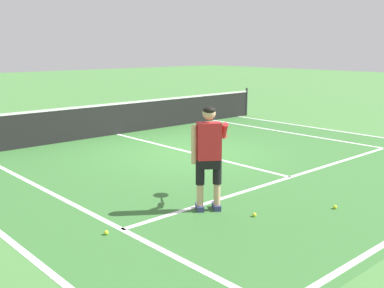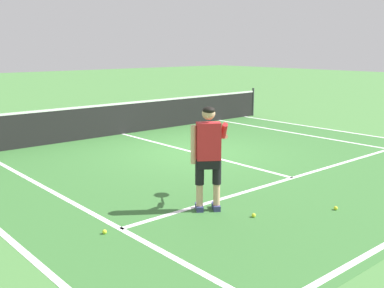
{
  "view_description": "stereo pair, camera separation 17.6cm",
  "coord_description": "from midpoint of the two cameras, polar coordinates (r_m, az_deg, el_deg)",
  "views": [
    {
      "loc": [
        -7.62,
        -8.51,
        2.63
      ],
      "look_at": [
        -2.61,
        -2.99,
        1.05
      ],
      "focal_mm": 43.09,
      "sensor_mm": 36.0,
      "label": 1
    },
    {
      "loc": [
        -7.48,
        -8.62,
        2.63
      ],
      "look_at": [
        -2.61,
        -2.99,
        1.05
      ],
      "focal_mm": 43.09,
      "sensor_mm": 36.0,
      "label": 2
    }
  ],
  "objects": [
    {
      "name": "tennis_ball_mid_court",
      "position": [
        6.81,
        -10.04,
        -10.65
      ],
      "size": [
        0.07,
        0.07,
        0.07
      ],
      "primitive_type": "sphere",
      "color": "#CCE02D",
      "rests_on": "ground"
    },
    {
      "name": "tennis_ball_by_baseline",
      "position": [
        7.39,
        8.32,
        -8.73
      ],
      "size": [
        0.07,
        0.07,
        0.07
      ],
      "primitive_type": "sphere",
      "color": "#CCE02D",
      "rests_on": "ground"
    },
    {
      "name": "tennis_net",
      "position": [
        14.21,
        -8.28,
        3.2
      ],
      "size": [
        11.96,
        0.08,
        1.07
      ],
      "color": "#333338",
      "rests_on": "ground"
    },
    {
      "name": "line_singles_left",
      "position": [
        8.43,
        -14.78,
        -6.61
      ],
      "size": [
        0.1,
        9.22,
        0.01
      ],
      "primitive_type": "cube",
      "color": "white",
      "rests_on": "ground"
    },
    {
      "name": "ground_plane",
      "position": [
        11.72,
        0.51,
        -1.01
      ],
      "size": [
        80.0,
        80.0,
        0.0
      ],
      "primitive_type": "plane",
      "color": "#477F3D"
    },
    {
      "name": "line_centre_service",
      "position": [
        11.77,
        0.25,
        -0.93
      ],
      "size": [
        0.1,
        6.4,
        0.01
      ],
      "primitive_type": "cube",
      "color": "white",
      "rests_on": "ground"
    },
    {
      "name": "line_singles_right",
      "position": [
        13.97,
        17.01,
        0.6
      ],
      "size": [
        0.1,
        9.22,
        0.01
      ],
      "primitive_type": "cube",
      "color": "white",
      "rests_on": "ground"
    },
    {
      "name": "line_service",
      "position": [
        9.67,
        12.86,
        -4.1
      ],
      "size": [
        8.23,
        0.1,
        0.01
      ],
      "primitive_type": "cube",
      "color": "white",
      "rests_on": "ground"
    },
    {
      "name": "court_inner_surface",
      "position": [
        10.78,
        5.2,
        -2.2
      ],
      "size": [
        10.98,
        9.62,
        0.0
      ],
      "primitive_type": "cube",
      "color": "#387033",
      "rests_on": "ground"
    },
    {
      "name": "tennis_ball_near_feet",
      "position": [
        8.01,
        17.97,
        -7.56
      ],
      "size": [
        0.07,
        0.07,
        0.07
      ],
      "primitive_type": "sphere",
      "color": "#CCE02D",
      "rests_on": "ground"
    },
    {
      "name": "line_doubles_right",
      "position": [
        15.14,
        19.8,
        1.26
      ],
      "size": [
        0.1,
        9.22,
        0.01
      ],
      "primitive_type": "cube",
      "color": "white",
      "rests_on": "ground"
    },
    {
      "name": "tennis_player",
      "position": [
        7.37,
        2.75,
        -0.9
      ],
      "size": [
        1.08,
        0.86,
        1.71
      ],
      "color": "navy",
      "rests_on": "ground"
    }
  ]
}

